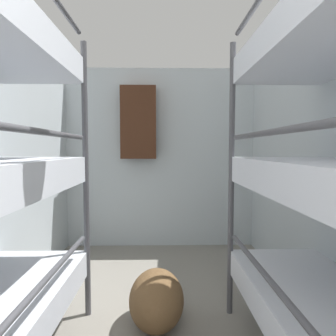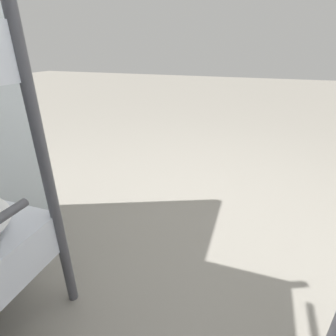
% 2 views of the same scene
% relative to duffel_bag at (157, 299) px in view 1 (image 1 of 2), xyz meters
% --- Properties ---
extents(wall_back, '(2.53, 0.06, 2.30)m').
position_rel_duffel_bag_xyz_m(wall_back, '(0.02, 1.82, 0.95)').
color(wall_back, silver).
rests_on(wall_back, ground_plane).
extents(duffel_bag, '(0.39, 0.59, 0.39)m').
position_rel_duffel_bag_xyz_m(duffel_bag, '(0.00, 0.00, 0.00)').
color(duffel_bag, brown).
rests_on(duffel_bag, ground_plane).
extents(hanging_coat, '(0.44, 0.12, 0.90)m').
position_rel_duffel_bag_xyz_m(hanging_coat, '(-0.25, 1.67, 1.40)').
color(hanging_coat, '#472819').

